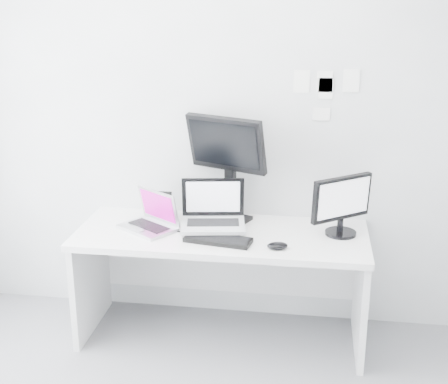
{
  "coord_description": "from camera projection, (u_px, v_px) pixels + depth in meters",
  "views": [
    {
      "loc": [
        0.53,
        -2.25,
        2.15
      ],
      "look_at": [
        0.02,
        1.23,
        1.0
      ],
      "focal_mm": 49.44,
      "sensor_mm": 36.0,
      "label": 1
    }
  ],
  "objects": [
    {
      "name": "speaker",
      "position": [
        164.0,
        206.0,
        4.01
      ],
      "size": [
        0.1,
        0.1,
        0.17
      ],
      "primitive_type": "cube",
      "rotation": [
        0.0,
        0.0,
        -0.14
      ],
      "color": "black",
      "rests_on": "desk"
    },
    {
      "name": "dell_laptop",
      "position": [
        213.0,
        207.0,
        3.77
      ],
      "size": [
        0.43,
        0.36,
        0.33
      ],
      "primitive_type": "cube",
      "rotation": [
        0.0,
        0.0,
        0.16
      ],
      "color": "silver",
      "rests_on": "desk"
    },
    {
      "name": "wall_note_2",
      "position": [
        351.0,
        81.0,
        3.75
      ],
      "size": [
        0.1,
        0.0,
        0.14
      ],
      "primitive_type": "cube",
      "color": "white",
      "rests_on": "back_wall"
    },
    {
      "name": "wall_note_1",
      "position": [
        326.0,
        88.0,
        3.79
      ],
      "size": [
        0.09,
        0.0,
        0.13
      ],
      "primitive_type": "cube",
      "color": "white",
      "rests_on": "back_wall"
    },
    {
      "name": "rear_monitor",
      "position": [
        228.0,
        167.0,
        3.9
      ],
      "size": [
        0.56,
        0.38,
        0.71
      ],
      "primitive_type": "cube",
      "rotation": [
        0.0,
        0.0,
        -0.4
      ],
      "color": "black",
      "rests_on": "desk"
    },
    {
      "name": "wall_note_4",
      "position": [
        325.0,
        82.0,
        3.77
      ],
      "size": [
        0.1,
        0.0,
        0.13
      ],
      "primitive_type": "cube",
      "color": "white",
      "rests_on": "back_wall"
    },
    {
      "name": "macbook",
      "position": [
        147.0,
        211.0,
        3.81
      ],
      "size": [
        0.42,
        0.4,
        0.25
      ],
      "primitive_type": "cube",
      "rotation": [
        0.0,
        0.0,
        -0.61
      ],
      "color": "#AAABAF",
      "rests_on": "desk"
    },
    {
      "name": "samsung_monitor",
      "position": [
        342.0,
        205.0,
        3.72
      ],
      "size": [
        0.45,
        0.41,
        0.38
      ],
      "primitive_type": "cube",
      "rotation": [
        0.0,
        0.0,
        0.66
      ],
      "color": "black",
      "rests_on": "desk"
    },
    {
      "name": "wall_note_3",
      "position": [
        321.0,
        114.0,
        3.84
      ],
      "size": [
        0.11,
        0.0,
        0.08
      ],
      "primitive_type": "cube",
      "color": "white",
      "rests_on": "back_wall"
    },
    {
      "name": "mouse",
      "position": [
        277.0,
        246.0,
        3.56
      ],
      "size": [
        0.14,
        0.11,
        0.04
      ],
      "primitive_type": "ellipsoid",
      "rotation": [
        0.0,
        0.0,
        0.24
      ],
      "color": "black",
      "rests_on": "desk"
    },
    {
      "name": "desk",
      "position": [
        221.0,
        286.0,
        3.92
      ],
      "size": [
        1.8,
        0.7,
        0.73
      ],
      "primitive_type": "cube",
      "color": "white",
      "rests_on": "ground"
    },
    {
      "name": "back_wall",
      "position": [
        229.0,
        122.0,
        3.95
      ],
      "size": [
        3.6,
        0.0,
        3.6
      ],
      "primitive_type": "plane",
      "rotation": [
        1.57,
        0.0,
        0.0
      ],
      "color": "silver",
      "rests_on": "ground"
    },
    {
      "name": "wall_note_0",
      "position": [
        302.0,
        81.0,
        3.79
      ],
      "size": [
        0.1,
        0.0,
        0.14
      ],
      "primitive_type": "cube",
      "color": "white",
      "rests_on": "back_wall"
    },
    {
      "name": "keyboard",
      "position": [
        218.0,
        240.0,
        3.66
      ],
      "size": [
        0.42,
        0.21,
        0.03
      ],
      "primitive_type": "cube",
      "rotation": [
        0.0,
        0.0,
        -0.17
      ],
      "color": "black",
      "rests_on": "desk"
    }
  ]
}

